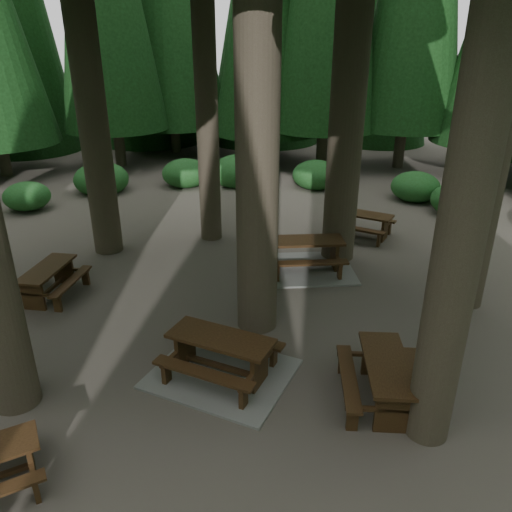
% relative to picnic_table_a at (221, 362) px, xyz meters
% --- Properties ---
extents(ground, '(80.00, 80.00, 0.00)m').
position_rel_picnic_table_a_xyz_m(ground, '(-0.46, 1.67, -0.29)').
color(ground, '#4B453D').
rests_on(ground, ground).
extents(picnic_table_a, '(2.89, 2.59, 0.83)m').
position_rel_picnic_table_a_xyz_m(picnic_table_a, '(0.00, 0.00, 0.00)').
color(picnic_table_a, gray).
rests_on(picnic_table_a, ground).
extents(picnic_table_b, '(1.42, 1.74, 0.74)m').
position_rel_picnic_table_a_xyz_m(picnic_table_b, '(-4.80, 2.27, 0.20)').
color(picnic_table_b, black).
rests_on(picnic_table_b, ground).
extents(picnic_table_c, '(3.01, 2.69, 0.87)m').
position_rel_picnic_table_a_xyz_m(picnic_table_c, '(1.09, 4.82, 0.02)').
color(picnic_table_c, gray).
rests_on(picnic_table_c, ground).
extents(picnic_table_d, '(2.08, 1.87, 0.74)m').
position_rel_picnic_table_a_xyz_m(picnic_table_d, '(2.66, 7.60, 0.20)').
color(picnic_table_d, black).
rests_on(picnic_table_d, ground).
extents(picnic_table_f, '(1.68, 1.99, 0.80)m').
position_rel_picnic_table_a_xyz_m(picnic_table_f, '(2.90, -0.19, 0.24)').
color(picnic_table_f, black).
rests_on(picnic_table_f, ground).
extents(shrub_ring, '(23.86, 24.64, 1.49)m').
position_rel_picnic_table_a_xyz_m(shrub_ring, '(0.24, 2.42, 0.11)').
color(shrub_ring, '#256020').
rests_on(shrub_ring, ground).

